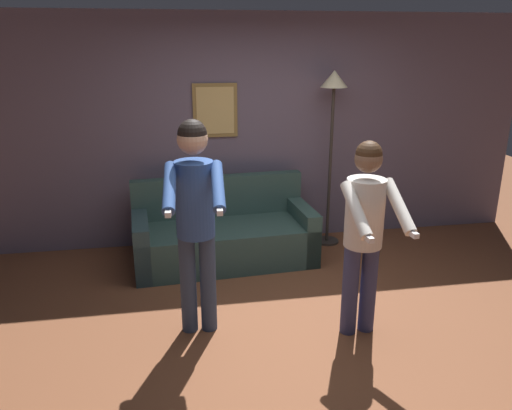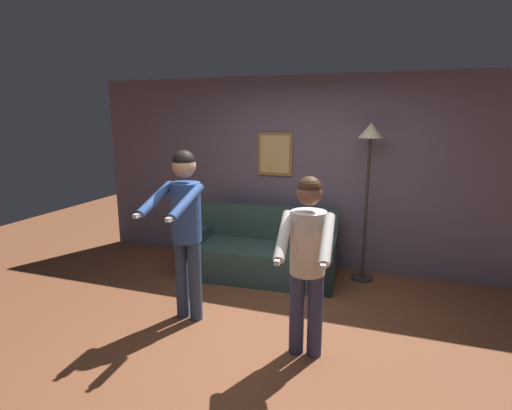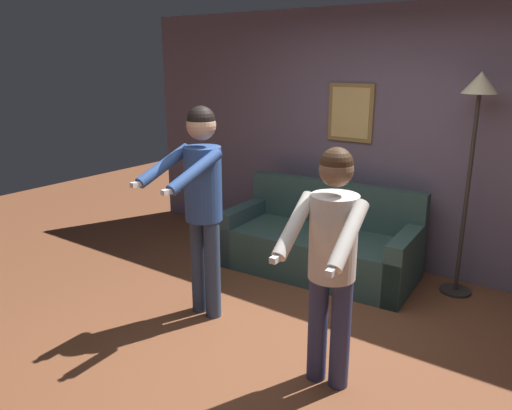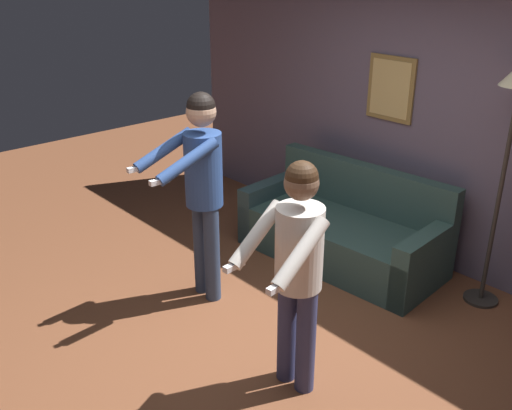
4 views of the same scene
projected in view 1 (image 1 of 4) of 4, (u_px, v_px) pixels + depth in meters
name	position (u px, v px, depth m)	size (l,w,h in m)	color
ground_plane	(302.00, 329.00, 4.16)	(12.00, 12.00, 0.00)	brown
back_wall_assembly	(258.00, 131.00, 5.72)	(6.40, 0.09, 2.60)	slate
couch	(224.00, 236.00, 5.40)	(1.95, 0.98, 0.87)	#344F48
torchiere_lamp	(333.00, 106.00, 5.47)	(0.30, 0.30, 1.99)	#332D28
person_standing_left	(195.00, 209.00, 3.81)	(0.46, 0.72, 1.75)	#334463
person_standing_right	(365.00, 224.00, 3.83)	(0.46, 0.63, 1.59)	#383D69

